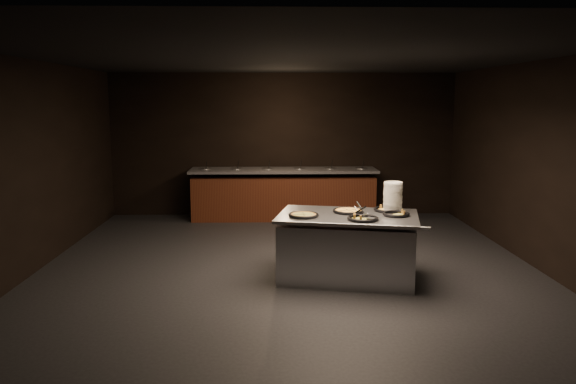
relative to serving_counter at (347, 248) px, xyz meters
name	(u,v)px	position (x,y,z in m)	size (l,w,h in m)	color
room	(289,168)	(-0.77, 0.30, 1.04)	(7.02, 8.02, 2.92)	black
salad_bar	(284,197)	(-0.77, 3.86, 0.02)	(3.70, 0.83, 1.18)	#552814
serving_counter	(347,248)	(0.00, 0.00, 0.00)	(2.00, 1.52, 0.87)	#B6B8BD
plate_stack	(393,197)	(0.64, 0.26, 0.64)	(0.25, 0.25, 0.39)	white
pan_veggie_whole	(304,215)	(-0.59, -0.10, 0.47)	(0.39, 0.39, 0.04)	black
pan_cheese_whole	(348,211)	(0.03, 0.16, 0.47)	(0.42, 0.42, 0.04)	black
pan_cheese_slices_a	(387,209)	(0.56, 0.25, 0.47)	(0.36, 0.36, 0.04)	black
pan_cheese_slices_b	(363,218)	(0.14, -0.33, 0.47)	(0.39, 0.39, 0.04)	black
pan_veggie_slices	(396,214)	(0.62, -0.07, 0.47)	(0.35, 0.35, 0.04)	black
server_left	(358,208)	(0.14, 0.09, 0.52)	(0.19, 0.29, 0.15)	#B6B8BD
server_right	(363,212)	(0.16, -0.23, 0.53)	(0.26, 0.27, 0.17)	#B6B8BD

